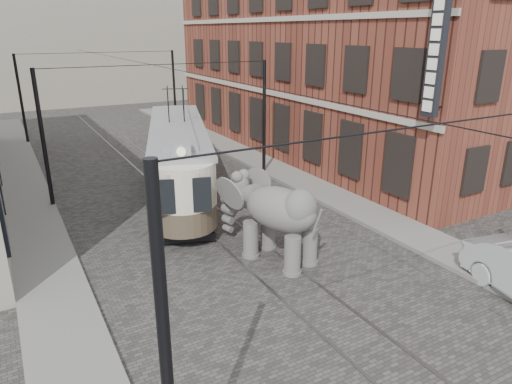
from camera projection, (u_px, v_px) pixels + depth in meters
ground at (225, 230)px, 18.23m from camera, size 120.00×120.00×0.00m
tram_rails at (225, 230)px, 18.23m from camera, size 1.54×80.00×0.02m
sidewalk_right at (345, 202)px, 20.96m from camera, size 2.00×60.00×0.15m
sidewalk_left at (46, 267)px, 15.23m from camera, size 2.00×60.00×0.15m
brick_building at (321, 55)px, 28.73m from camera, size 8.00×26.00×12.00m
distant_block at (61, 35)px, 48.95m from camera, size 28.00×10.00×14.00m
catenary at (173, 132)px, 21.28m from camera, size 11.00×30.20×6.00m
tram at (178, 141)px, 21.89m from camera, size 6.40×12.67×4.96m
elephant at (280, 221)px, 15.41m from camera, size 3.93×5.24×2.86m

